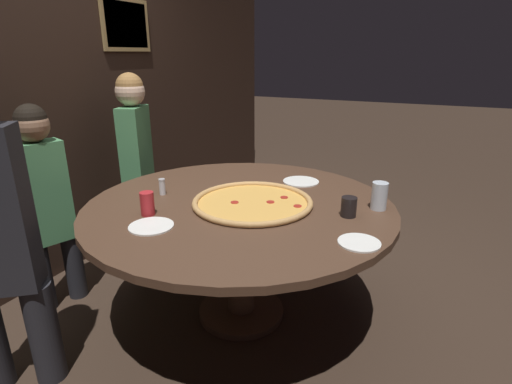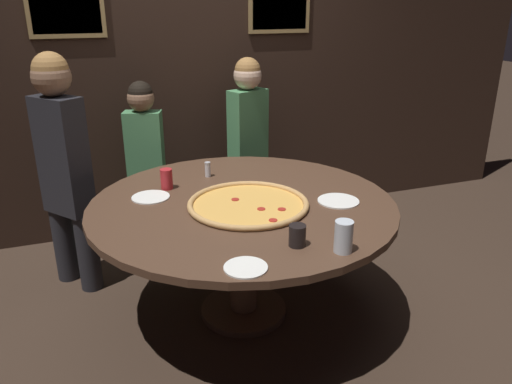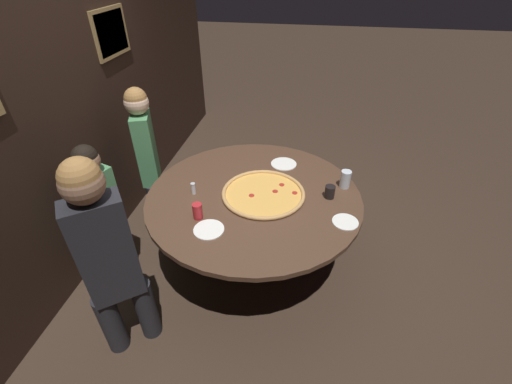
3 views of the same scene
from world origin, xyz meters
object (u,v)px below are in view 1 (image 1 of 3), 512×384
Objects in this scene: white_plate_far_back at (151,226)px; condiment_shaker at (162,187)px; white_plate_right_side at (301,181)px; drink_cup_by_shaker at (147,204)px; dining_table at (240,222)px; drink_cup_near_left at (379,196)px; diner_far_right at (137,156)px; giant_pizza at (253,202)px; white_plate_left_side at (359,243)px; drink_cup_far_left at (349,207)px; diner_side_left at (45,197)px.

white_plate_far_back is 0.48m from condiment_shaker.
white_plate_right_side is 1.08× the size of white_plate_far_back.
white_plate_far_back is (-0.12, -0.11, -0.06)m from drink_cup_by_shaker.
white_plate_right_side and white_plate_far_back have the same top height.
dining_table is 7.93× the size of white_plate_far_back.
drink_cup_near_left is at bearing -75.58° from condiment_shaker.
diner_far_right is at bearing 69.25° from dining_table.
giant_pizza is 0.68m from white_plate_left_side.
giant_pizza is 0.56m from condiment_shaker.
white_plate_left_side is (-0.46, 0.01, -0.07)m from drink_cup_near_left.
condiment_shaker reaches higher than giant_pizza.
drink_cup_by_shaker reaches higher than white_plate_far_back.
diner_side_left is at bearing 104.58° from drink_cup_far_left.
drink_cup_by_shaker is at bearing 23.21° from diner_far_right.
white_plate_far_back is (-0.48, 0.24, 0.12)m from dining_table.
diner_side_left is (-0.38, 1.11, 0.10)m from dining_table.
white_plate_far_back is at bearing 102.43° from diner_side_left.
dining_table is at bearing 159.84° from white_plate_right_side.
white_plate_right_side is at bearing -31.67° from drink_cup_by_shaker.
giant_pizza is 0.53× the size of diner_side_left.
drink_cup_far_left reaches higher than condiment_shaker.
giant_pizza is at bearing 50.08° from diner_far_right.
giant_pizza is 0.69m from drink_cup_near_left.
diner_far_right reaches higher than drink_cup_far_left.
condiment_shaker is at bearing 131.10° from white_plate_right_side.
condiment_shaker is (-0.08, 0.56, 0.04)m from giant_pizza.
white_plate_left_side is 1.93m from diner_far_right.
giant_pizza is 6.52× the size of drink_cup_far_left.
drink_cup_far_left is 1.77m from diner_side_left.
diner_far_right is (0.42, 1.10, 0.18)m from dining_table.
drink_cup_far_left is at bearing -56.89° from white_plate_far_back.
drink_cup_by_shaker is at bearing 97.21° from white_plate_left_side.
condiment_shaker is (-0.14, 1.08, -0.00)m from drink_cup_far_left.
diner_far_right is at bearing 78.31° from drink_cup_far_left.
diner_side_left is (-0.89, 1.30, -0.02)m from white_plate_right_side.
giant_pizza reaches higher than white_plate_right_side.
diner_far_right is (0.64, 1.81, 0.06)m from white_plate_left_side.
giant_pizza is at bearing 167.63° from white_plate_right_side.
diner_far_right reaches higher than white_plate_right_side.
diner_far_right is (0.35, 1.70, 0.01)m from drink_cup_far_left.
white_plate_right_side is (0.51, -0.19, 0.12)m from dining_table.
diner_far_right is (0.89, 0.86, 0.06)m from white_plate_far_back.
condiment_shaker is at bearing 134.64° from diner_side_left.
drink_cup_far_left is 0.47× the size of white_plate_far_back.
white_plate_right_side is at bearing 42.88° from drink_cup_far_left.
white_plate_far_back is at bearing 104.82° from white_plate_left_side.
drink_cup_near_left is at bearing -35.87° from drink_cup_far_left.
drink_cup_by_shaker reaches higher than drink_cup_far_left.
condiment_shaker reaches higher than dining_table.
dining_table is at bearing -81.36° from condiment_shaker.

